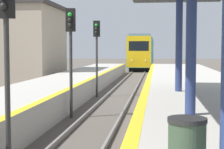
% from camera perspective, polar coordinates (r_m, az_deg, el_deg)
% --- Properties ---
extents(train, '(2.86, 22.15, 4.49)m').
position_cam_1_polar(train, '(53.80, 4.67, 3.46)').
color(train, black).
rests_on(train, ground).
extents(signal_near, '(0.36, 0.31, 4.31)m').
position_cam_1_polar(signal_near, '(8.59, -15.83, 5.65)').
color(signal_near, '#2D2D2D').
rests_on(signal_near, ground).
extents(signal_mid, '(0.36, 0.31, 4.31)m').
position_cam_1_polar(signal_mid, '(14.77, -6.32, 5.01)').
color(signal_mid, '#2D2D2D').
rests_on(signal_mid, ground).
extents(signal_far, '(0.36, 0.31, 4.31)m').
position_cam_1_polar(signal_far, '(21.11, -2.35, 4.71)').
color(signal_far, '#2D2D2D').
rests_on(signal_far, ground).
extents(station_building, '(9.10, 7.55, 6.25)m').
position_cam_1_polar(station_building, '(31.48, -16.20, 4.52)').
color(station_building, tan).
rests_on(station_building, ground).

